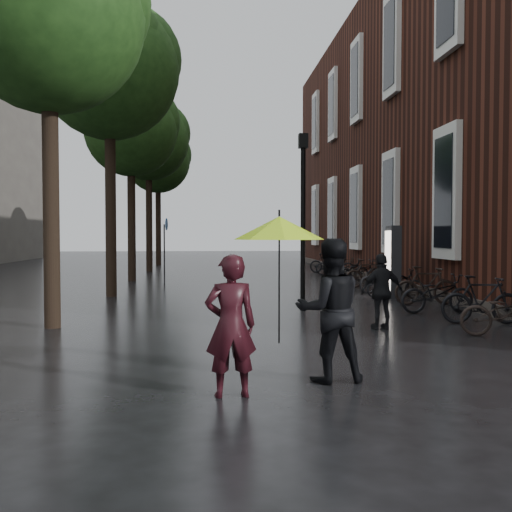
{
  "coord_description": "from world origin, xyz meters",
  "views": [
    {
      "loc": [
        -0.97,
        -5.2,
        1.89
      ],
      "look_at": [
        -0.02,
        6.89,
        1.43
      ],
      "focal_mm": 42.0,
      "sensor_mm": 36.0,
      "label": 1
    }
  ],
  "objects": [
    {
      "name": "person_black",
      "position": [
        0.57,
        2.29,
        0.91
      ],
      "size": [
        0.94,
        0.76,
        1.83
      ],
      "primitive_type": "imported",
      "rotation": [
        0.0,
        0.0,
        3.22
      ],
      "color": "black",
      "rests_on": "ground"
    },
    {
      "name": "lime_umbrella",
      "position": [
        -0.12,
        2.0,
        1.95
      ],
      "size": [
        1.1,
        1.1,
        1.62
      ],
      "rotation": [
        0.0,
        0.0,
        -0.28
      ],
      "color": "black",
      "rests_on": "ground"
    },
    {
      "name": "cycle_sign",
      "position": [
        -2.61,
        17.55,
        1.63
      ],
      "size": [
        0.13,
        0.45,
        2.46
      ],
      "rotation": [
        0.0,
        0.0,
        -0.1
      ],
      "color": "#262628",
      "rests_on": "ground"
    },
    {
      "name": "ad_lightbox",
      "position": [
        4.44,
        12.06,
        1.06
      ],
      "size": [
        0.32,
        1.4,
        2.12
      ],
      "rotation": [
        0.0,
        0.0,
        -0.18
      ],
      "color": "black",
      "rests_on": "ground"
    },
    {
      "name": "brick_building",
      "position": [
        10.47,
        19.46,
        5.99
      ],
      "size": [
        10.2,
        33.2,
        12.0
      ],
      "color": "#38160F",
      "rests_on": "ground"
    },
    {
      "name": "person_burgundy",
      "position": [
        -0.72,
        1.67,
        0.83
      ],
      "size": [
        0.64,
        0.46,
        1.65
      ],
      "primitive_type": "imported",
      "rotation": [
        0.0,
        0.0,
        3.25
      ],
      "color": "black",
      "rests_on": "ground"
    },
    {
      "name": "ground",
      "position": [
        0.0,
        0.0,
        0.0
      ],
      "size": [
        120.0,
        120.0,
        0.0
      ],
      "primitive_type": "plane",
      "color": "black"
    },
    {
      "name": "street_trees",
      "position": [
        -3.99,
        15.91,
        6.34
      ],
      "size": [
        4.33,
        34.03,
        8.91
      ],
      "color": "black",
      "rests_on": "ground"
    },
    {
      "name": "parked_bicycles",
      "position": [
        4.58,
        13.88,
        0.47
      ],
      "size": [
        2.09,
        18.86,
        1.03
      ],
      "color": "black",
      "rests_on": "ground"
    },
    {
      "name": "lamp_post",
      "position": [
        1.4,
        9.81,
        2.67
      ],
      "size": [
        0.23,
        0.23,
        4.4
      ],
      "rotation": [
        0.0,
        0.0,
        -0.08
      ],
      "color": "black",
      "rests_on": "ground"
    },
    {
      "name": "pedestrian_walking",
      "position": [
        2.43,
        6.33,
        0.75
      ],
      "size": [
        0.92,
        0.5,
        1.5
      ],
      "primitive_type": "imported",
      "rotation": [
        0.0,
        0.0,
        3.3
      ],
      "color": "black",
      "rests_on": "ground"
    }
  ]
}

